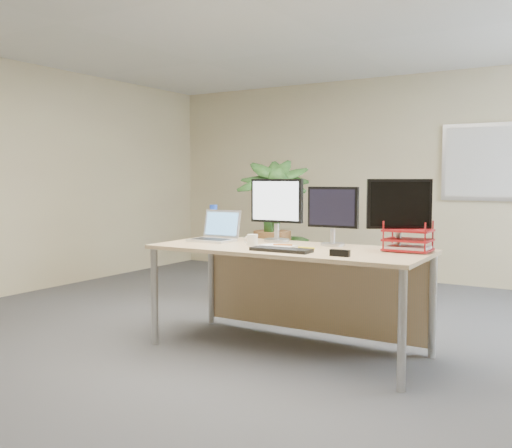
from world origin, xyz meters
The scene contains 17 objects.
floor centered at (0.00, 0.00, 0.00)m, with size 8.00×8.00×0.00m, color #4D4E53.
back_wall centered at (0.00, 4.00, 1.35)m, with size 7.00×0.04×2.70m, color #C3B08A.
whiteboard centered at (1.20, 3.97, 1.55)m, with size 1.30×0.04×0.95m.
desk centered at (0.24, 0.54, 0.64)m, with size 2.14×0.93×0.82m.
floor_plant centered at (-0.67, 1.77, 0.75)m, with size 0.84×0.84×1.50m, color #133312.
monitor_left centered at (-0.03, 0.73, 1.12)m, with size 0.48×0.22×0.53m.
monitor_right centered at (0.49, 0.70, 1.09)m, with size 0.42×0.19×0.47m.
monitor_dark centered at (1.03, 0.68, 1.12)m, with size 0.43×0.28×0.53m.
laptop centered at (-0.51, 0.51, 0.88)m, with size 0.37×0.32×0.26m.
keyboard centered at (0.32, 0.17, 0.83)m, with size 0.46×0.15×0.03m, color black.
coffee_mug centered at (-0.04, 0.34, 0.86)m, with size 0.12×0.08×0.09m.
spiral_notebook centered at (0.16, 0.40, 0.82)m, with size 0.27×0.20×0.01m, color white.
orange_pen centered at (0.21, 0.40, 0.84)m, with size 0.01×0.01×0.15m, color #CF6017.
yellow_highlighter centered at (0.42, 0.39, 0.83)m, with size 0.02×0.02×0.13m, color yellow.
water_bottle centered at (-0.69, 0.73, 0.96)m, with size 0.08×0.08×0.29m.
letter_tray centered at (1.11, 0.65, 0.89)m, with size 0.33×0.25×0.16m.
stapler centered at (0.79, 0.15, 0.84)m, with size 0.14×0.04×0.05m, color black.
Camera 1 is at (2.32, -3.45, 1.35)m, focal length 40.00 mm.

